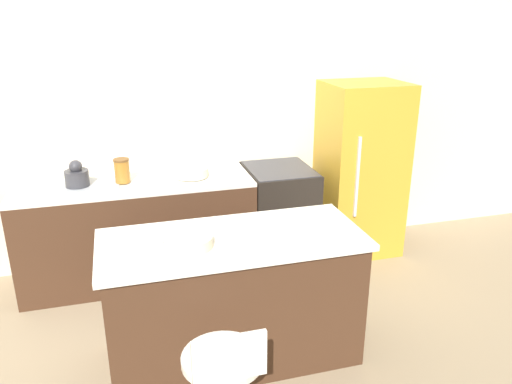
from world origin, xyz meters
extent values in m
plane|color=#998466|center=(0.00, 0.00, 0.00)|extent=(14.00, 14.00, 0.00)
cube|color=beige|center=(0.00, 0.70, 1.30)|extent=(8.00, 0.06, 2.60)
cube|color=#422819|center=(-0.29, 0.35, 0.43)|extent=(1.94, 0.65, 0.86)
cube|color=silver|center=(-0.29, 0.35, 0.87)|extent=(1.94, 0.65, 0.03)
cube|color=#9EA3A8|center=(-0.63, 0.35, 0.89)|extent=(0.44, 0.36, 0.01)
cube|color=#422819|center=(0.25, -0.92, 0.42)|extent=(1.60, 0.67, 0.85)
cube|color=silver|center=(0.25, -0.92, 0.87)|extent=(1.67, 0.72, 0.04)
cube|color=black|center=(0.98, 0.35, 0.44)|extent=(0.58, 0.65, 0.89)
cube|color=black|center=(0.98, 0.01, 0.31)|extent=(0.41, 0.01, 0.31)
cube|color=#333338|center=(0.98, 0.35, 0.89)|extent=(0.56, 0.62, 0.01)
cube|color=gold|center=(1.79, 0.36, 0.81)|extent=(0.71, 0.63, 1.63)
cube|color=silver|center=(1.59, 0.04, 0.85)|extent=(0.02, 0.02, 0.73)
cylinder|color=silver|center=(0.03, -1.62, 0.54)|extent=(0.43, 0.43, 0.04)
cube|color=silver|center=(0.03, -1.80, 0.69)|extent=(0.36, 0.02, 0.25)
cylinder|color=#333338|center=(-0.73, 0.34, 0.96)|extent=(0.19, 0.19, 0.13)
sphere|color=#333338|center=(-0.73, 0.34, 1.06)|extent=(0.10, 0.10, 0.10)
cylinder|color=beige|center=(0.19, 0.34, 0.94)|extent=(0.28, 0.28, 0.07)
cylinder|color=#9E6623|center=(-0.38, 0.34, 0.99)|extent=(0.12, 0.12, 0.18)
cylinder|color=brown|center=(-0.38, 0.34, 1.09)|extent=(0.13, 0.13, 0.02)
cylinder|color=beige|center=(-0.04, -0.98, 0.92)|extent=(0.30, 0.30, 0.07)
camera|label=1|loc=(-0.38, -3.70, 2.23)|focal=35.00mm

